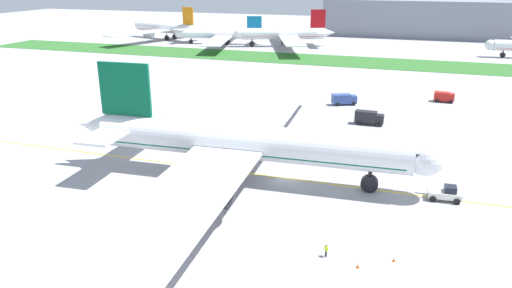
% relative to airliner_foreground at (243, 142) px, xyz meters
% --- Properties ---
extents(ground_plane, '(600.00, 600.00, 0.00)m').
position_rel_airliner_foreground_xyz_m(ground_plane, '(6.74, 1.80, -5.96)').
color(ground_plane, '#9E9EA3').
rests_on(ground_plane, ground).
extents(apron_taxi_line, '(280.00, 0.36, 0.01)m').
position_rel_airliner_foreground_xyz_m(apron_taxi_line, '(6.74, 1.78, -5.96)').
color(apron_taxi_line, yellow).
rests_on(apron_taxi_line, ground).
extents(grass_median_strip, '(320.00, 24.00, 0.10)m').
position_rel_airliner_foreground_xyz_m(grass_median_strip, '(6.74, 112.33, -5.91)').
color(grass_median_strip, '#2D6628').
rests_on(grass_median_strip, ground).
extents(airliner_foreground, '(59.08, 94.98, 17.55)m').
position_rel_airliner_foreground_xyz_m(airliner_foreground, '(0.00, 0.00, 0.00)').
color(airliner_foreground, white).
rests_on(airliner_foreground, ground).
extents(pushback_tug, '(6.44, 2.79, 2.24)m').
position_rel_airliner_foreground_xyz_m(pushback_tug, '(30.49, 1.43, -4.93)').
color(pushback_tug, white).
rests_on(pushback_tug, ground).
extents(ground_crew_wingwalker_port, '(0.45, 0.46, 1.57)m').
position_rel_airliner_foreground_xyz_m(ground_crew_wingwalker_port, '(16.79, -18.56, -5.01)').
color(ground_crew_wingwalker_port, black).
rests_on(ground_crew_wingwalker_port, ground).
extents(ground_crew_marshaller_front, '(0.50, 0.51, 1.74)m').
position_rel_airliner_foreground_xyz_m(ground_crew_marshaller_front, '(-9.12, -6.02, -4.90)').
color(ground_crew_marshaller_front, black).
rests_on(ground_crew_marshaller_front, ground).
extents(ground_crew_wingwalker_starboard, '(0.37, 0.56, 1.68)m').
position_rel_airliner_foreground_xyz_m(ground_crew_wingwalker_starboard, '(-9.42, -13.22, -4.94)').
color(ground_crew_wingwalker_starboard, black).
rests_on(ground_crew_wingwalker_starboard, ground).
extents(traffic_cone_near_nose, '(0.36, 0.36, 0.58)m').
position_rel_airliner_foreground_xyz_m(traffic_cone_near_nose, '(24.35, -17.14, -5.68)').
color(traffic_cone_near_nose, '#F2590C').
rests_on(traffic_cone_near_nose, ground).
extents(traffic_cone_port_wing, '(0.36, 0.36, 0.58)m').
position_rel_airliner_foreground_xyz_m(traffic_cone_port_wing, '(20.59, -19.69, -5.68)').
color(traffic_cone_port_wing, '#F2590C').
rests_on(traffic_cone_port_wing, ground).
extents(service_truck_baggage_loader, '(6.36, 4.51, 2.71)m').
position_rel_airliner_foreground_xyz_m(service_truck_baggage_loader, '(8.72, 50.06, -4.46)').
color(service_truck_baggage_loader, '#33478C').
rests_on(service_truck_baggage_loader, ground).
extents(service_truck_fuel_bowser, '(6.14, 2.46, 2.93)m').
position_rel_airliner_foreground_xyz_m(service_truck_fuel_bowser, '(16.25, 35.32, -4.37)').
color(service_truck_fuel_bowser, black).
rests_on(service_truck_fuel_bowser, ground).
extents(service_truck_catering_van, '(4.99, 2.79, 2.50)m').
position_rel_airliner_foreground_xyz_m(service_truck_catering_van, '(32.43, 60.77, -4.55)').
color(service_truck_catering_van, '#B21E19').
rests_on(service_truck_catering_van, ground).
extents(parked_airliner_far_left, '(43.38, 69.24, 15.88)m').
position_rel_airliner_foreground_xyz_m(parked_airliner_far_left, '(-91.40, 146.94, -0.57)').
color(parked_airliner_far_left, white).
rests_on(parked_airliner_far_left, ground).
extents(parked_airliner_far_centre, '(42.97, 70.18, 12.51)m').
position_rel_airliner_foreground_xyz_m(parked_airliner_far_centre, '(-60.04, 140.79, -1.71)').
color(parked_airliner_far_centre, white).
rests_on(parked_airliner_far_centre, ground).
extents(parked_airliner_far_right, '(42.80, 68.40, 15.78)m').
position_rel_airliner_foreground_xyz_m(parked_airliner_far_right, '(-31.12, 142.43, -0.61)').
color(parked_airliner_far_right, white).
rests_on(parked_airliner_far_right, ground).
extents(terminal_building, '(128.72, 20.00, 18.00)m').
position_rel_airliner_foreground_xyz_m(terminal_building, '(41.97, 194.63, 3.04)').
color(terminal_building, gray).
rests_on(terminal_building, ground).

